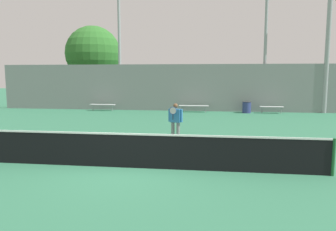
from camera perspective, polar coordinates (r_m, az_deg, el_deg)
The scene contains 12 objects.
ground_plane at distance 9.77m, azimuth -6.98°, elevation -9.00°, with size 100.00×100.00×0.00m, color #2D6B4C.
tennis_net at distance 9.64m, azimuth -7.03°, elevation -6.02°, with size 11.40×0.09×1.02m.
tennis_player at distance 13.23m, azimuth 1.30°, elevation -0.77°, with size 0.60×0.47×1.55m.
bench_courtside_near at distance 24.00m, azimuth 17.59°, elevation 1.40°, with size 1.61×0.40×0.48m.
bench_courtside_far at distance 25.04m, azimuth -11.33°, elevation 1.83°, with size 1.90×0.40×0.48m.
bench_adjacent_court at distance 23.69m, azimuth 4.52°, elevation 1.66°, with size 2.11×0.40×0.48m.
light_pole_near_left at distance 25.75m, azimuth -8.54°, elevation 16.46°, with size 0.90×0.60×11.57m.
light_pole_far_right at distance 25.15m, azimuth 16.68°, elevation 13.62°, with size 0.90×0.60×9.19m.
light_pole_center_back at distance 25.69m, azimuth 26.17°, elevation 13.11°, with size 0.90×0.60×10.33m.
trash_bin at distance 23.77m, azimuth 13.54°, elevation 1.42°, with size 0.63×0.63×0.81m.
back_fence at distance 24.41m, azimuth 2.13°, elevation 4.87°, with size 28.06×0.06×3.45m.
tree_green_broad at distance 30.93m, azimuth -12.91°, elevation 10.44°, with size 4.96×4.96×7.05m.
Camera 1 is at (2.44, -9.07, 2.72)m, focal length 35.00 mm.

